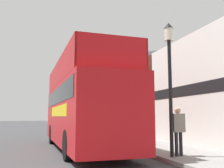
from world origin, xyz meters
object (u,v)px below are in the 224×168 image
object	(u,v)px
pedestrian_second	(178,126)
tour_bus	(82,109)
lamp_post_nearest	(170,63)
parked_car_ahead_of_bus	(74,128)
lamp_post_second	(102,92)

from	to	relation	value
pedestrian_second	tour_bus	bearing A→B (deg)	123.65
tour_bus	lamp_post_nearest	bearing A→B (deg)	-60.81
tour_bus	parked_car_ahead_of_bus	distance (m)	8.36
pedestrian_second	lamp_post_nearest	bearing A→B (deg)	-166.59
parked_car_ahead_of_bus	lamp_post_second	distance (m)	3.94
lamp_post_nearest	lamp_post_second	xyz separation A→B (m)	(0.14, 9.95, -0.15)
tour_bus	lamp_post_nearest	distance (m)	5.03
tour_bus	pedestrian_second	xyz separation A→B (m)	(2.71, -4.07, -0.72)
tour_bus	parked_car_ahead_of_bus	world-z (taller)	tour_bus
parked_car_ahead_of_bus	lamp_post_second	world-z (taller)	lamp_post_second
lamp_post_second	pedestrian_second	bearing A→B (deg)	-88.99
lamp_post_nearest	parked_car_ahead_of_bus	bearing A→B (deg)	96.89
parked_car_ahead_of_bus	lamp_post_nearest	world-z (taller)	lamp_post_nearest
tour_bus	parked_car_ahead_of_bus	xyz separation A→B (m)	(0.90, 8.22, -1.25)
tour_bus	pedestrian_second	size ratio (longest dim) A/B	5.81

